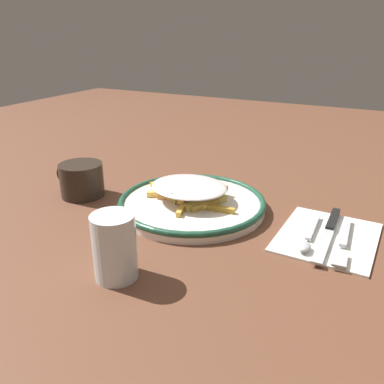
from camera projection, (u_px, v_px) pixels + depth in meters
ground_plane at (192, 209)px, 0.82m from camera, size 2.60×2.60×0.00m
plate at (192, 203)px, 0.82m from camera, size 0.30×0.30×0.02m
fries_heap at (189, 190)px, 0.81m from camera, size 0.22×0.16×0.04m
napkin at (327, 237)px, 0.71m from camera, size 0.17×0.20×0.01m
fork at (344, 240)px, 0.68m from camera, size 0.03×0.18×0.01m
knife at (329, 229)px, 0.72m from camera, size 0.02×0.21×0.01m
spoon at (308, 238)px, 0.68m from camera, size 0.02×0.15×0.01m
water_glass at (115, 247)px, 0.58m from camera, size 0.06×0.06×0.10m
coffee_mug at (81, 180)px, 0.88m from camera, size 0.12×0.09×0.07m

